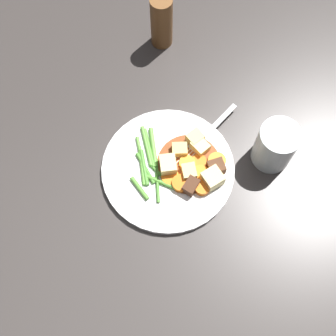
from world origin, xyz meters
TOP-DOWN VIEW (x-y plane):
  - ground_plane at (0.00, 0.00)m, footprint 3.00×3.00m
  - dinner_plate at (0.00, 0.00)m, footprint 0.25×0.25m
  - stew_sauce at (0.04, -0.00)m, footprint 0.12×0.12m
  - carrot_slice_0 at (-0.00, -0.02)m, footprint 0.05×0.05m
  - carrot_slice_1 at (0.09, -0.01)m, footprint 0.04×0.04m
  - carrot_slice_2 at (0.06, -0.03)m, footprint 0.04×0.04m
  - carrot_slice_3 at (0.05, -0.05)m, footprint 0.03×0.03m
  - carrot_slice_4 at (0.02, -0.04)m, footprint 0.05×0.05m
  - carrot_slice_5 at (0.06, 0.00)m, footprint 0.04×0.04m
  - carrot_slice_6 at (0.04, 0.00)m, footprint 0.04×0.04m
  - potato_chunk_0 at (0.03, 0.03)m, footprint 0.03×0.03m
  - potato_chunk_1 at (0.07, 0.03)m, footprint 0.04×0.04m
  - potato_chunk_2 at (0.06, 0.04)m, footprint 0.04×0.04m
  - potato_chunk_3 at (0.04, -0.02)m, footprint 0.03×0.03m
  - potato_chunk_4 at (0.08, -0.04)m, footprint 0.04×0.04m
  - potato_chunk_5 at (0.00, -0.00)m, footprint 0.03×0.04m
  - meat_chunk_0 at (0.09, -0.02)m, footprint 0.03×0.03m
  - meat_chunk_1 at (0.03, -0.05)m, footprint 0.04×0.04m
  - green_bean_0 at (-0.05, 0.05)m, footprint 0.01×0.05m
  - green_bean_1 at (-0.04, 0.01)m, footprint 0.01×0.07m
  - green_bean_2 at (-0.03, 0.05)m, footprint 0.01×0.08m
  - green_bean_3 at (-0.04, 0.01)m, footprint 0.03×0.07m
  - green_bean_4 at (-0.05, 0.01)m, footprint 0.01×0.08m
  - green_bean_5 at (-0.01, -0.02)m, footprint 0.04×0.06m
  - green_bean_6 at (-0.02, -0.02)m, footprint 0.02×0.08m
  - green_bean_7 at (-0.03, 0.05)m, footprint 0.01×0.08m
  - green_bean_8 at (-0.02, 0.05)m, footprint 0.01×0.08m
  - green_bean_9 at (-0.06, -0.03)m, footprint 0.03×0.05m
  - green_bean_10 at (-0.01, -0.03)m, footprint 0.06×0.05m
  - fork at (0.08, 0.05)m, footprint 0.15×0.12m
  - water_glass at (0.20, -0.01)m, footprint 0.08×0.08m
  - pepper_mill at (0.05, 0.30)m, footprint 0.05×0.05m

SIDE VIEW (x-z plane):
  - ground_plane at x=0.00m, z-range 0.00..0.00m
  - dinner_plate at x=0.00m, z-range 0.00..0.01m
  - stew_sauce at x=0.04m, z-range 0.01..0.02m
  - fork at x=0.08m, z-range 0.01..0.02m
  - green_bean_5 at x=-0.01m, z-range 0.01..0.02m
  - green_bean_6 at x=-0.02m, z-range 0.01..0.02m
  - green_bean_0 at x=-0.05m, z-range 0.01..0.02m
  - green_bean_4 at x=-0.05m, z-range 0.01..0.02m
  - green_bean_3 at x=-0.04m, z-range 0.01..0.02m
  - green_bean_2 at x=-0.03m, z-range 0.01..0.02m
  - green_bean_7 at x=-0.03m, z-range 0.01..0.02m
  - green_bean_10 at x=-0.01m, z-range 0.01..0.02m
  - carrot_slice_0 at x=0.00m, z-range 0.01..0.02m
  - green_bean_1 at x=-0.04m, z-range 0.01..0.02m
  - green_bean_9 at x=-0.06m, z-range 0.01..0.02m
  - green_bean_8 at x=-0.02m, z-range 0.01..0.02m
  - carrot_slice_5 at x=0.06m, z-range 0.01..0.02m
  - carrot_slice_1 at x=0.09m, z-range 0.01..0.02m
  - carrot_slice_6 at x=0.04m, z-range 0.01..0.02m
  - carrot_slice_2 at x=0.06m, z-range 0.01..0.02m
  - carrot_slice_4 at x=0.02m, z-range 0.01..0.03m
  - carrot_slice_3 at x=0.05m, z-range 0.01..0.03m
  - potato_chunk_0 at x=0.03m, z-range 0.01..0.03m
  - potato_chunk_3 at x=0.04m, z-range 0.01..0.03m
  - meat_chunk_1 at x=0.03m, z-range 0.01..0.03m
  - meat_chunk_0 at x=0.09m, z-range 0.01..0.03m
  - potato_chunk_1 at x=0.07m, z-range 0.01..0.04m
  - potato_chunk_2 at x=0.06m, z-range 0.01..0.04m
  - potato_chunk_4 at x=0.08m, z-range 0.01..0.04m
  - potato_chunk_5 at x=0.00m, z-range 0.01..0.04m
  - water_glass at x=0.20m, z-range 0.00..0.09m
  - pepper_mill at x=0.05m, z-range 0.00..0.12m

